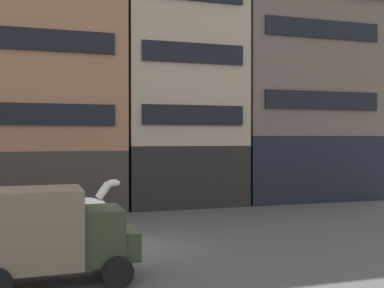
% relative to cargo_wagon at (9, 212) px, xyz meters
% --- Properties ---
extents(ground_plane, '(120.00, 120.00, 0.00)m').
position_rel_cargo_wagon_xyz_m(ground_plane, '(4.12, -2.15, -1.15)').
color(ground_plane, '#4C4947').
extents(building_center_left, '(9.63, 6.18, 15.01)m').
position_rel_cargo_wagon_xyz_m(building_center_left, '(0.91, 8.29, 6.40)').
color(building_center_left, '#38332D').
rests_on(building_center_left, ground_plane).
extents(building_center_right, '(7.42, 6.18, 17.74)m').
position_rel_cargo_wagon_xyz_m(building_center_right, '(9.09, 8.29, 7.77)').
color(building_center_right, black).
rests_on(building_center_right, ground_plane).
extents(building_far_right, '(9.68, 6.18, 13.21)m').
position_rel_cargo_wagon_xyz_m(building_far_right, '(17.29, 8.29, 5.50)').
color(building_far_right, black).
rests_on(building_far_right, ground_plane).
extents(cargo_wagon, '(2.90, 1.50, 1.98)m').
position_rel_cargo_wagon_xyz_m(cargo_wagon, '(0.00, 0.00, 0.00)').
color(cargo_wagon, brown).
rests_on(cargo_wagon, ground_plane).
extents(draft_horse, '(2.34, 0.60, 2.30)m').
position_rel_cargo_wagon_xyz_m(draft_horse, '(2.95, -0.00, 0.12)').
color(draft_horse, beige).
rests_on(draft_horse, ground_plane).
extents(delivery_truck_far, '(4.41, 2.25, 2.62)m').
position_rel_cargo_wagon_xyz_m(delivery_truck_far, '(1.56, -5.71, 0.28)').
color(delivery_truck_far, '#2D3823').
rests_on(delivery_truck_far, ground_plane).
extents(pedestrian_officer, '(0.50, 0.50, 1.79)m').
position_rel_cargo_wagon_xyz_m(pedestrian_officer, '(0.69, 3.34, -0.17)').
color(pedestrian_officer, black).
rests_on(pedestrian_officer, ground_plane).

